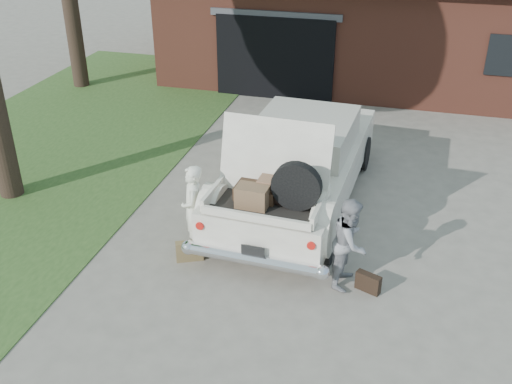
# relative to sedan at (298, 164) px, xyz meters

# --- Properties ---
(ground) EXTENTS (90.00, 90.00, 0.00)m
(ground) POSITION_rel_sedan_xyz_m (-0.32, -2.38, -0.80)
(ground) COLOR gray
(ground) RESTS_ON ground
(grass_strip) EXTENTS (6.00, 16.00, 0.02)m
(grass_strip) POSITION_rel_sedan_xyz_m (-5.82, 0.62, -0.79)
(grass_strip) COLOR #2D4C1E
(grass_strip) RESTS_ON ground
(house) EXTENTS (12.80, 7.80, 3.30)m
(house) POSITION_rel_sedan_xyz_m (0.66, 9.09, 0.87)
(house) COLOR brown
(house) RESTS_ON ground
(sedan) EXTENTS (2.36, 5.51, 2.22)m
(sedan) POSITION_rel_sedan_xyz_m (0.00, 0.00, 0.00)
(sedan) COLOR white
(sedan) RESTS_ON ground
(woman_left) EXTENTS (0.52, 0.64, 1.51)m
(woman_left) POSITION_rel_sedan_xyz_m (-1.31, -2.00, -0.04)
(woman_left) COLOR silver
(woman_left) RESTS_ON ground
(woman_right) EXTENTS (0.63, 0.76, 1.43)m
(woman_right) POSITION_rel_sedan_xyz_m (1.25, -2.24, -0.08)
(woman_right) COLOR gray
(woman_right) RESTS_ON ground
(suitcase_left) EXTENTS (0.45, 0.31, 0.34)m
(suitcase_left) POSITION_rel_sedan_xyz_m (-1.28, -2.33, -0.63)
(suitcase_left) COLOR olive
(suitcase_left) RESTS_ON ground
(suitcase_right) EXTENTS (0.40, 0.26, 0.30)m
(suitcase_right) POSITION_rel_sedan_xyz_m (1.58, -2.38, -0.65)
(suitcase_right) COLOR black
(suitcase_right) RESTS_ON ground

